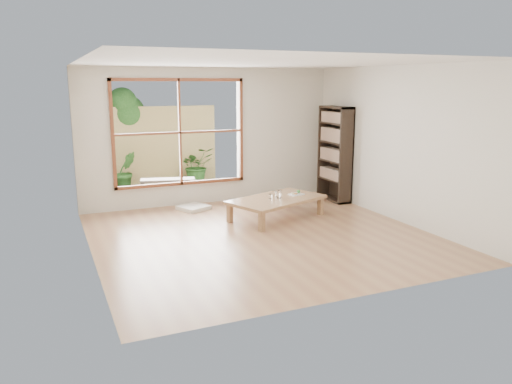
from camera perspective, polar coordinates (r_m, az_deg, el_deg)
ground at (r=7.75m, az=0.61°, el=-5.00°), size 5.00×5.00×0.00m
low_table at (r=8.65m, az=2.35°, el=-0.98°), size 1.88×1.46×0.36m
floor_cushion at (r=9.39m, az=-7.16°, el=-1.77°), size 0.64×0.64×0.07m
bookshelf at (r=10.04m, az=9.02°, el=4.32°), size 0.30×0.84×1.87m
glass_tall at (r=8.63m, az=2.65°, el=-0.24°), size 0.08×0.08×0.14m
glass_mid at (r=8.75m, az=2.09°, el=-0.18°), size 0.07×0.07×0.10m
glass_short at (r=8.74m, az=2.46°, el=-0.29°), size 0.06×0.06×0.08m
glass_small at (r=8.57m, az=1.66°, el=-0.54°), size 0.06×0.06×0.08m
food_tray at (r=8.93m, az=4.67°, el=-0.18°), size 0.28×0.22×0.08m
deck at (r=10.84m, az=-10.01°, el=-0.15°), size 2.80×2.00×0.05m
garden_bench at (r=10.47m, az=-10.04°, el=1.17°), size 1.15×0.58×0.35m
bamboo_fence at (r=11.65m, az=-11.34°, el=5.16°), size 2.80×0.06×1.80m
shrub_right at (r=11.68m, az=-6.79°, el=3.05°), size 0.85×0.77×0.83m
shrub_left at (r=11.10m, az=-14.67°, el=2.31°), size 0.55×0.48×0.86m
garden_tree at (r=11.76m, az=-15.06°, el=8.60°), size 1.04×0.85×2.22m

